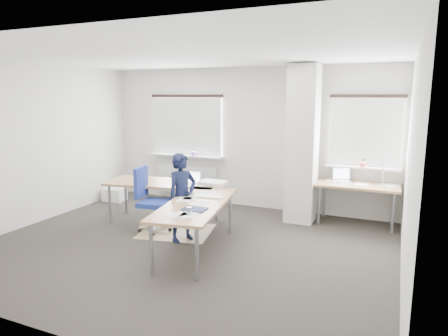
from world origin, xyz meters
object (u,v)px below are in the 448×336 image
at_px(desk_main, 181,194).
at_px(task_chair, 153,213).
at_px(desk_side, 358,186).
at_px(person, 182,198).

bearing_deg(desk_main, task_chair, 169.60).
distance_m(desk_side, person, 3.09).
relative_size(desk_main, desk_side, 2.00).
relative_size(desk_main, task_chair, 2.62).
height_order(desk_side, person, person).
bearing_deg(person, task_chair, 98.73).
bearing_deg(person, desk_side, -25.90).
distance_m(desk_main, person, 0.25).
distance_m(desk_main, desk_side, 3.08).
bearing_deg(desk_side, desk_main, -146.75).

